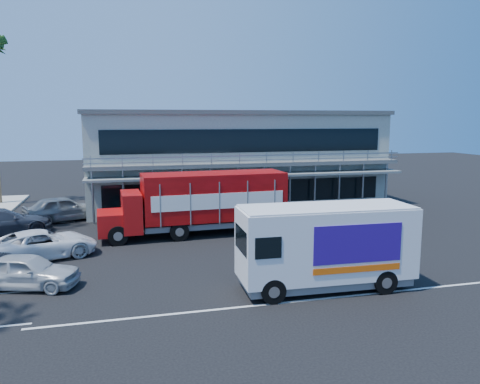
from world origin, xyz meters
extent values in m
plane|color=black|center=(0.00, 0.00, 0.00)|extent=(120.00, 120.00, 0.00)
cube|color=gray|center=(3.00, 15.00, 3.50)|extent=(22.00, 10.00, 7.00)
cube|color=#515454|center=(3.00, 15.00, 7.15)|extent=(22.40, 10.40, 0.30)
cube|color=#515454|center=(3.00, 9.40, 3.60)|extent=(22.00, 1.20, 0.25)
cube|color=gray|center=(3.00, 8.85, 4.10)|extent=(22.00, 0.08, 0.90)
cube|color=slate|center=(3.00, 9.10, 2.90)|extent=(22.00, 1.80, 0.15)
cube|color=black|center=(3.00, 9.98, 1.60)|extent=(20.00, 0.06, 1.60)
cube|color=black|center=(3.00, 9.98, 5.20)|extent=(20.00, 0.06, 1.60)
cube|color=#AE0E0E|center=(-6.34, 4.75, 1.03)|extent=(1.54, 2.37, 1.23)
cube|color=#AE0E0E|center=(-5.21, 4.80, 1.59)|extent=(1.14, 2.61, 2.16)
cube|color=black|center=(-5.21, 4.80, 2.21)|extent=(0.15, 2.18, 0.72)
cube|color=#B60B0C|center=(-0.49, 5.00, 2.26)|extent=(8.33, 2.92, 2.67)
cube|color=slate|center=(-0.49, 5.00, 0.67)|extent=(8.31, 2.54, 0.31)
cube|color=white|center=(-0.43, 3.71, 2.16)|extent=(7.56, 0.35, 0.87)
cube|color=white|center=(-0.54, 6.29, 2.16)|extent=(7.56, 0.35, 0.87)
cylinder|color=black|center=(-5.98, 3.63, 0.53)|extent=(1.08, 0.33, 1.07)
cylinder|color=black|center=(-6.08, 5.89, 0.53)|extent=(1.08, 0.33, 1.07)
cylinder|color=black|center=(-2.70, 3.77, 0.53)|extent=(1.08, 0.33, 1.07)
cylinder|color=black|center=(-2.79, 6.03, 0.53)|extent=(1.08, 0.33, 1.07)
cylinder|color=black|center=(2.23, 3.99, 0.53)|extent=(1.08, 0.33, 1.07)
cylinder|color=black|center=(2.14, 6.24, 0.53)|extent=(1.08, 0.33, 1.07)
cube|color=white|center=(2.00, -5.00, 1.91)|extent=(6.92, 2.57, 2.74)
cube|color=slate|center=(2.00, -5.00, 0.39)|extent=(6.64, 2.32, 0.34)
cube|color=black|center=(-1.40, -4.89, 2.20)|extent=(0.12, 1.93, 0.93)
cube|color=white|center=(2.00, -5.00, 3.30)|extent=(6.78, 2.52, 0.08)
cube|color=#2C0E7E|center=(2.74, -6.21, 2.10)|extent=(3.52, 0.14, 1.47)
cube|color=#2C0E7E|center=(2.82, -3.84, 2.10)|extent=(3.52, 0.14, 1.47)
cube|color=#F2590C|center=(2.74, -6.22, 1.12)|extent=(3.52, 0.13, 0.24)
cylinder|color=black|center=(-0.48, -5.96, 0.47)|extent=(0.95, 0.31, 0.94)
cylinder|color=black|center=(-0.41, -3.88, 0.47)|extent=(0.95, 0.31, 0.94)
cylinder|color=black|center=(4.02, -6.10, 0.47)|extent=(0.95, 0.31, 0.94)
cylinder|color=black|center=(4.09, -4.03, 0.47)|extent=(0.95, 0.31, 0.94)
imported|color=#AFB3B6|center=(-9.50, -2.00, 0.70)|extent=(4.40, 2.77, 1.40)
imported|color=white|center=(-9.50, 2.16, 0.70)|extent=(5.56, 3.89, 1.41)
imported|color=#2E323D|center=(-12.50, 7.60, 0.79)|extent=(5.86, 3.82, 1.58)
imported|color=gray|center=(-9.50, 10.80, 0.84)|extent=(5.34, 3.78, 1.69)
camera|label=1|loc=(-5.71, -21.44, 6.69)|focal=35.00mm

